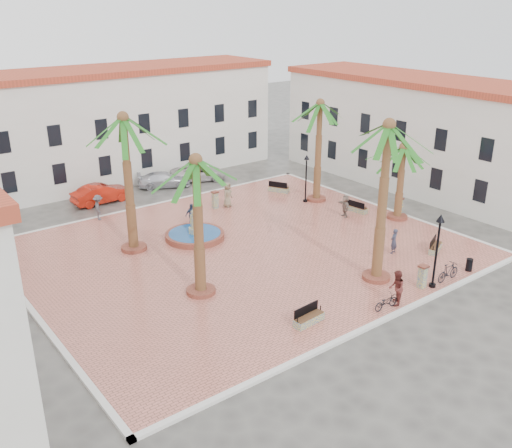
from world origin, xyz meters
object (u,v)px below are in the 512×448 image
object	(u,v)px
car_silver	(164,180)
car_white	(199,173)
palm_s	(388,142)
bench_ne	(279,189)
palm_nw	(124,133)
bicycle_b	(448,272)
bench_se	(435,248)
lamppost_s	(438,238)
bicycle_a	(386,302)
pedestrian_east	(345,206)
litter_bin	(469,265)
pedestrian_north	(99,207)
bollard_se	(422,276)
bollard_e	(399,207)
fountain	(195,234)
bench_e	(357,209)
palm_sw	(196,177)
cyclist_b	(396,288)
bollard_n	(215,200)
bench_s	(309,319)
pedestrian_fountain_a	(228,195)
palm_e	(403,157)
pedestrian_fountain_b	(191,215)
lamppost_e	(306,170)
car_red	(102,194)
palm_ne	(320,114)
cyclist_a	(394,241)

from	to	relation	value
car_silver	car_white	distance (m)	3.37
palm_s	bench_ne	size ratio (longest dim) A/B	5.19
palm_nw	bicycle_b	size ratio (longest dim) A/B	4.94
bench_se	lamppost_s	world-z (taller)	lamppost_s
bicycle_a	pedestrian_east	world-z (taller)	pedestrian_east
litter_bin	bicycle_b	distance (m)	2.04
pedestrian_north	car_silver	xyz separation A→B (m)	(7.59, 4.35, -0.42)
bollard_se	bollard_e	bearing A→B (deg)	46.03
fountain	bench_e	xyz separation A→B (m)	(12.17, -2.97, -0.03)
palm_s	fountain	bearing A→B (deg)	114.35
palm_sw	cyclist_b	distance (m)	11.61
bench_ne	palm_sw	bearing A→B (deg)	99.38
fountain	bollard_n	world-z (taller)	fountain
bollard_se	litter_bin	bearing A→B (deg)	-5.18
bench_s	pedestrian_north	world-z (taller)	pedestrian_north
pedestrian_fountain_a	car_silver	size ratio (longest dim) A/B	0.43
fountain	pedestrian_fountain_a	distance (m)	6.45
palm_sw	car_white	distance (m)	21.87
pedestrian_fountain_a	pedestrian_east	bearing A→B (deg)	-76.29
fountain	palm_e	bearing A→B (deg)	-22.71
bench_se	car_silver	size ratio (longest dim) A/B	0.38
fountain	pedestrian_fountain_b	world-z (taller)	fountain
pedestrian_fountain_b	car_silver	xyz separation A→B (m)	(3.00, 9.40, -0.32)
bench_s	bicycle_a	bearing A→B (deg)	-22.73
bollard_n	bench_ne	bearing A→B (deg)	1.38
lamppost_e	pedestrian_fountain_a	xyz separation A→B (m)	(-5.45, 2.71, -1.59)
bollard_n	palm_s	bearing A→B (deg)	-86.98
palm_nw	litter_bin	xyz separation A→B (m)	(14.09, -14.52, -7.06)
bollard_e	pedestrian_fountain_a	distance (m)	12.63
pedestrian_fountain_a	pedestrian_north	world-z (taller)	pedestrian_fountain_a
fountain	lamppost_s	xyz separation A→B (m)	(6.77, -13.71, 2.59)
fountain	bicycle_a	bearing A→B (deg)	-78.22
lamppost_e	bench_ne	bearing A→B (deg)	91.83
bench_se	pedestrian_north	bearing A→B (deg)	105.20
bicycle_b	car_red	bearing A→B (deg)	22.63
bench_s	pedestrian_fountain_b	world-z (taller)	pedestrian_fountain_b
palm_e	bench_e	world-z (taller)	palm_e
palm_e	bollard_se	size ratio (longest dim) A/B	4.21
palm_e	bollard_e	distance (m)	3.81
bollard_se	bench_se	bearing A→B (deg)	28.59
lamppost_e	litter_bin	bearing A→B (deg)	-92.19
pedestrian_fountain_b	palm_ne	bearing A→B (deg)	-8.67
bench_ne	litter_bin	bearing A→B (deg)	150.77
fountain	car_white	bearing A→B (deg)	56.95
lamppost_s	bicycle_b	size ratio (longest dim) A/B	2.41
palm_ne	litter_bin	world-z (taller)	palm_ne
lamppost_s	car_red	world-z (taller)	lamppost_s
bollard_se	pedestrian_north	world-z (taller)	pedestrian_north
cyclist_b	bench_e	bearing A→B (deg)	-169.72
cyclist_a	bench_se	bearing A→B (deg)	136.92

